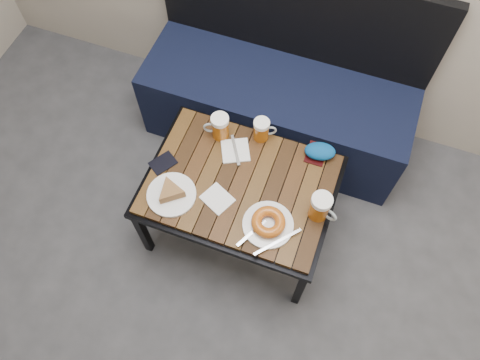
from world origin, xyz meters
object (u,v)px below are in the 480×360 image
(cafe_table, at_px, (240,188))
(plate_pie, at_px, (171,193))
(beer_mug_left, at_px, (220,127))
(beer_mug_right, at_px, (321,207))
(plate_bagel, at_px, (268,223))
(passport_navy, at_px, (163,163))
(knit_pouch, at_px, (320,151))
(beer_mug_centre, at_px, (262,130))
(passport_burgundy, at_px, (316,154))
(bench, at_px, (278,101))

(cafe_table, height_order, plate_pie, plate_pie)
(plate_pie, bearing_deg, beer_mug_left, 77.17)
(beer_mug_right, xyz_separation_m, plate_bagel, (-0.18, -0.12, -0.05))
(passport_navy, relative_size, knit_pouch, 0.81)
(beer_mug_centre, distance_m, passport_burgundy, 0.27)
(passport_burgundy, bearing_deg, plate_pie, -142.45)
(plate_bagel, distance_m, passport_burgundy, 0.42)
(bench, distance_m, beer_mug_left, 0.53)
(beer_mug_centre, distance_m, plate_bagel, 0.45)
(passport_navy, bearing_deg, plate_pie, -19.75)
(cafe_table, xyz_separation_m, plate_bagel, (0.18, -0.15, 0.07))
(passport_burgundy, bearing_deg, cafe_table, -137.21)
(bench, xyz_separation_m, passport_navy, (-0.34, -0.66, 0.20))
(cafe_table, bearing_deg, passport_burgundy, 43.51)
(beer_mug_right, distance_m, plate_bagel, 0.23)
(bench, distance_m, passport_navy, 0.77)
(bench, height_order, passport_navy, bench)
(plate_pie, height_order, knit_pouch, same)
(beer_mug_centre, distance_m, passport_navy, 0.47)
(passport_navy, height_order, knit_pouch, knit_pouch)
(bench, bearing_deg, beer_mug_centre, -85.90)
(passport_navy, xyz_separation_m, passport_burgundy, (0.63, 0.29, 0.00))
(beer_mug_centre, xyz_separation_m, passport_burgundy, (0.26, -0.00, -0.06))
(beer_mug_left, distance_m, knit_pouch, 0.47)
(plate_bagel, distance_m, passport_navy, 0.55)
(plate_pie, height_order, passport_burgundy, plate_pie)
(plate_pie, height_order, passport_navy, plate_pie)
(bench, xyz_separation_m, passport_burgundy, (0.29, -0.38, 0.20))
(beer_mug_right, xyz_separation_m, knit_pouch, (-0.08, 0.29, -0.04))
(cafe_table, xyz_separation_m, passport_burgundy, (0.27, 0.26, 0.05))
(knit_pouch, bearing_deg, beer_mug_left, -173.42)
(passport_burgundy, bearing_deg, bench, 127.05)
(beer_mug_right, height_order, plate_pie, beer_mug_right)
(cafe_table, xyz_separation_m, knit_pouch, (0.29, 0.26, 0.07))
(cafe_table, xyz_separation_m, beer_mug_centre, (0.01, 0.26, 0.10))
(plate_pie, xyz_separation_m, knit_pouch, (0.55, 0.42, 0.01))
(bench, distance_m, beer_mug_centre, 0.46)
(beer_mug_centre, distance_m, beer_mug_right, 0.45)
(beer_mug_right, relative_size, plate_pie, 0.66)
(beer_mug_centre, height_order, knit_pouch, beer_mug_centre)
(plate_bagel, relative_size, passport_burgundy, 2.16)
(beer_mug_left, relative_size, beer_mug_right, 0.93)
(plate_pie, bearing_deg, beer_mug_centre, 57.54)
(beer_mug_centre, xyz_separation_m, passport_navy, (-0.37, -0.29, -0.06))
(passport_navy, bearing_deg, cafe_table, 36.80)
(plate_bagel, bearing_deg, bench, 104.04)
(beer_mug_centre, height_order, plate_bagel, beer_mug_centre)
(cafe_table, height_order, passport_burgundy, passport_burgundy)
(passport_burgundy, relative_size, knit_pouch, 0.86)
(bench, height_order, beer_mug_left, bench)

